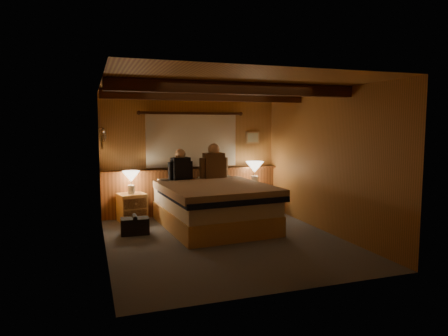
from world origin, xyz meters
name	(u,v)px	position (x,y,z in m)	size (l,w,h in m)	color
floor	(224,240)	(0.00, 0.00, 0.00)	(4.20, 4.20, 0.00)	#585B68
ceiling	(224,86)	(0.00, 0.00, 2.40)	(4.20, 4.20, 0.00)	#DEB053
wall_back	(191,155)	(0.00, 2.10, 1.20)	(3.60, 3.60, 0.00)	#B0743F
wall_left	(103,169)	(-1.80, 0.00, 1.20)	(4.20, 4.20, 0.00)	#B0743F
wall_right	(325,161)	(1.80, 0.00, 1.20)	(4.20, 4.20, 0.00)	#B0743F
wall_front	(289,183)	(0.00, -2.10, 1.20)	(3.60, 3.60, 0.00)	#B0743F
wainscot	(192,190)	(0.00, 2.04, 0.49)	(3.60, 0.23, 0.94)	brown
curtain_window	(192,140)	(0.00, 2.03, 1.52)	(2.18, 0.09, 1.11)	#452511
ceiling_beams	(221,93)	(0.00, 0.15, 2.31)	(3.60, 1.65, 0.16)	#452511
coat_rail	(104,133)	(-1.72, 1.58, 1.67)	(0.05, 0.55, 0.24)	silver
framed_print	(253,138)	(1.35, 2.08, 1.55)	(0.30, 0.04, 0.25)	tan
bed	(214,205)	(0.09, 0.85, 0.40)	(1.91, 2.39, 0.77)	tan
nightstand_left	(132,207)	(-1.25, 1.76, 0.26)	(0.56, 0.52, 0.53)	tan
nightstand_right	(256,198)	(1.28, 1.74, 0.29)	(0.53, 0.48, 0.58)	tan
lamp_left	(131,178)	(-1.25, 1.74, 0.83)	(0.33, 0.33, 0.43)	silver
lamp_right	(255,168)	(1.25, 1.71, 0.92)	(0.37, 0.37, 0.49)	silver
person_left	(180,167)	(-0.32, 1.67, 1.01)	(0.50, 0.27, 0.62)	black
person_right	(214,164)	(0.35, 1.68, 1.05)	(0.59, 0.25, 0.71)	#4F351F
duffel_bag	(135,226)	(-1.30, 0.81, 0.14)	(0.47, 0.30, 0.33)	black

